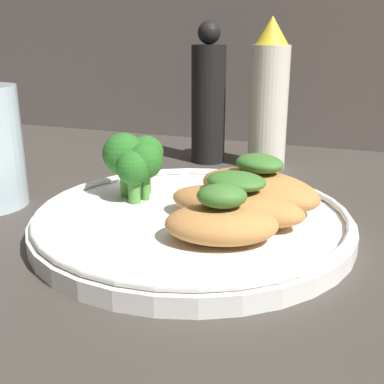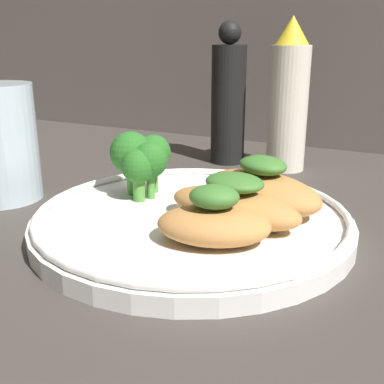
{
  "view_description": "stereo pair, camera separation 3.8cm",
  "coord_description": "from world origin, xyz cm",
  "px_view_note": "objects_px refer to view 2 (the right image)",
  "views": [
    {
      "loc": [
        12.96,
        -33.94,
        15.29
      ],
      "look_at": [
        0.0,
        0.0,
        3.4
      ],
      "focal_mm": 45.0,
      "sensor_mm": 36.0,
      "label": 1
    },
    {
      "loc": [
        16.45,
        -32.39,
        15.29
      ],
      "look_at": [
        0.0,
        0.0,
        3.4
      ],
      "focal_mm": 45.0,
      "sensor_mm": 36.0,
      "label": 2
    }
  ],
  "objects_px": {
    "broccoli_bunch": "(141,158)",
    "plate": "(192,220)",
    "pepper_grinder": "(228,100)",
    "sauce_bottle": "(289,99)"
  },
  "relations": [
    {
      "from": "plate",
      "to": "broccoli_bunch",
      "type": "xyz_separation_m",
      "value": [
        -0.06,
        0.02,
        0.04
      ]
    },
    {
      "from": "broccoli_bunch",
      "to": "pepper_grinder",
      "type": "height_order",
      "value": "pepper_grinder"
    },
    {
      "from": "sauce_bottle",
      "to": "pepper_grinder",
      "type": "xyz_separation_m",
      "value": [
        -0.07,
        -0.0,
        -0.01
      ]
    },
    {
      "from": "broccoli_bunch",
      "to": "plate",
      "type": "bearing_deg",
      "value": -21.51
    },
    {
      "from": "plate",
      "to": "broccoli_bunch",
      "type": "relative_size",
      "value": 4.44
    },
    {
      "from": "plate",
      "to": "broccoli_bunch",
      "type": "distance_m",
      "value": 0.08
    },
    {
      "from": "broccoli_bunch",
      "to": "sauce_bottle",
      "type": "distance_m",
      "value": 0.21
    },
    {
      "from": "plate",
      "to": "sauce_bottle",
      "type": "relative_size",
      "value": 1.48
    },
    {
      "from": "pepper_grinder",
      "to": "plate",
      "type": "bearing_deg",
      "value": -74.07
    },
    {
      "from": "pepper_grinder",
      "to": "broccoli_bunch",
      "type": "bearing_deg",
      "value": -89.76
    }
  ]
}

